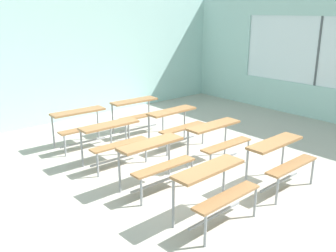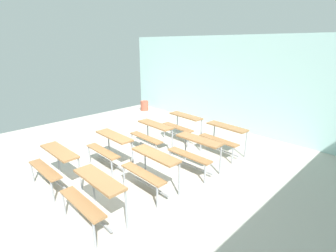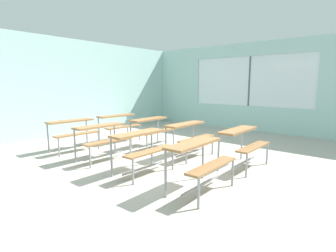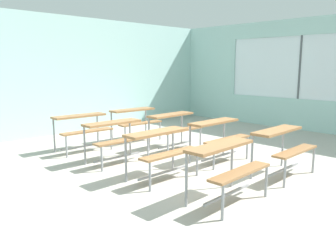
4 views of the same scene
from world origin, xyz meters
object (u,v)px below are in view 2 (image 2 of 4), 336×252
desk_bench_r0c1 (94,191)px  desk_bench_r2c1 (196,147)px  desk_bench_r1c1 (151,164)px  desk_bench_r3c0 (183,122)px  desk_bench_r0c0 (55,160)px  desk_bench_r1c0 (110,144)px  desk_bench_r3c1 (224,133)px  desk_bench_r2c0 (152,131)px  trash_bin (144,106)px

desk_bench_r0c1 → desk_bench_r2c1: (0.03, 2.46, 0.00)m
desk_bench_r1c1 → desk_bench_r3c0: size_ratio=0.98×
desk_bench_r2c1 → desk_bench_r3c0: bearing=139.6°
desk_bench_r0c0 → desk_bench_r2c1: size_ratio=1.01×
desk_bench_r1c1 → desk_bench_r0c1: bearing=-87.1°
desk_bench_r1c0 → desk_bench_r3c1: 2.84m
desk_bench_r1c1 → desk_bench_r2c0: 1.87m
desk_bench_r2c1 → desk_bench_r3c0: same height
desk_bench_r0c1 → desk_bench_r3c0: (-1.45, 3.67, 0.00)m
desk_bench_r0c1 → desk_bench_r3c0: bearing=111.0°
desk_bench_r0c0 → desk_bench_r3c1: 3.97m
desk_bench_r1c0 → desk_bench_r2c1: 1.95m
desk_bench_r1c0 → desk_bench_r1c1: bearing=0.2°
desk_bench_r0c0 → desk_bench_r1c0: (0.02, 1.25, 0.00)m
desk_bench_r1c1 → desk_bench_r2c0: same height
desk_bench_r2c0 → desk_bench_r1c0: bearing=-90.4°
desk_bench_r2c1 → trash_bin: bearing=151.3°
desk_bench_r1c0 → desk_bench_r0c1: bearing=-39.6°
desk_bench_r1c0 → desk_bench_r2c0: same height
desk_bench_r2c1 → desk_bench_r0c1: bearing=-91.6°
desk_bench_r1c0 → desk_bench_r3c0: bearing=89.2°
desk_bench_r1c1 → trash_bin: 6.21m
desk_bench_r0c0 → desk_bench_r2c1: (1.54, 2.47, 0.00)m
desk_bench_r0c0 → desk_bench_r1c1: 1.92m
desk_bench_r0c1 → desk_bench_r3c0: same height
desk_bench_r3c0 → desk_bench_r0c0: bearing=-88.3°
desk_bench_r3c1 → desk_bench_r0c0: bearing=-109.0°
desk_bench_r0c1 → desk_bench_r1c1: bearing=91.9°
desk_bench_r0c1 → desk_bench_r3c1: bearing=90.1°
trash_bin → desk_bench_r3c0: bearing=-21.7°
desk_bench_r3c1 → desk_bench_r1c0: bearing=-118.0°
desk_bench_r0c0 → trash_bin: 6.13m
desk_bench_r2c1 → desk_bench_r3c1: (-0.07, 1.22, 0.00)m
desk_bench_r1c0 → trash_bin: size_ratio=2.73×
desk_bench_r3c0 → trash_bin: size_ratio=2.79×
desk_bench_r0c1 → desk_bench_r1c0: 1.94m
desk_bench_r3c0 → desk_bench_r0c1: bearing=-65.8°
desk_bench_r0c1 → desk_bench_r1c0: size_ratio=1.00×
desk_bench_r2c0 → trash_bin: size_ratio=2.76×
desk_bench_r2c1 → trash_bin: size_ratio=2.75×
desk_bench_r0c0 → desk_bench_r1c0: bearing=87.4°
desk_bench_r0c0 → trash_bin: (-3.42, 5.07, -0.36)m
desk_bench_r0c0 → desk_bench_r3c1: bearing=66.6°
desk_bench_r3c0 → desk_bench_r2c1: bearing=-36.7°
desk_bench_r2c1 → desk_bench_r3c1: bearing=92.3°
desk_bench_r2c0 → trash_bin: desk_bench_r2c0 is taller
desk_bench_r1c1 → desk_bench_r2c1: 1.22m
desk_bench_r0c0 → desk_bench_r2c1: 2.91m
desk_bench_r3c1 → trash_bin: (-4.89, 1.38, -0.36)m
desk_bench_r0c1 → desk_bench_r2c0: bearing=119.9°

